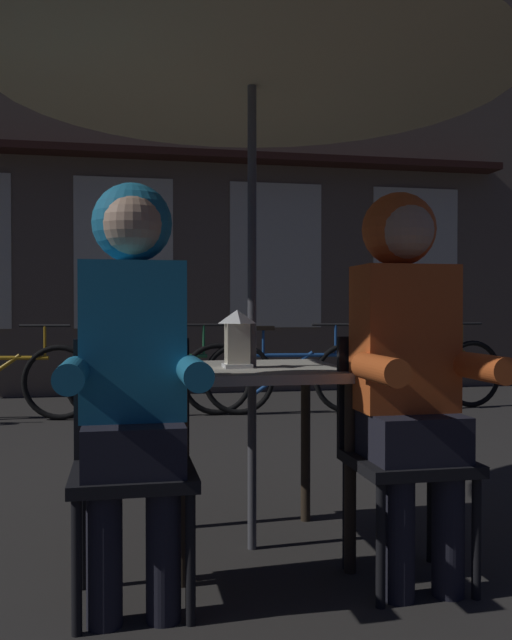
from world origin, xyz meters
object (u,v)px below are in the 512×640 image
Objects in this scene: lantern at (237,337)px; chair_right at (400,442)px; bicycle_fourth at (294,377)px; bicycle_third at (160,378)px; patio_umbrella at (252,38)px; bicycle_second at (0,381)px; chair_left at (133,453)px; cafe_table at (252,392)px; bicycle_fifth at (427,374)px; person_left_hooded at (133,348)px; person_right_hooded at (407,345)px.

lantern reaches higher than chair_right.
lantern is 0.14× the size of bicycle_fourth.
bicycle_third is at bearing 176.30° from bicycle_fourth.
bicycle_second is at bearing 114.02° from patio_umbrella.
chair_left is 4.01m from bicycle_fourth.
bicycle_second is (-1.50, 3.53, -0.51)m from lantern.
bicycle_second reaches higher than cafe_table.
bicycle_second is 0.99× the size of bicycle_fifth.
bicycle_second is (-2.04, 3.87, -0.14)m from chair_right.
bicycle_fifth is (2.84, 3.79, -0.50)m from person_left_hooded.
person_left_hooded reaches higher than bicycle_fourth.
chair_right reaches higher than bicycle_fourth.
cafe_table is at bearing -125.04° from bicycle_fifth.
chair_left is at bearing 180.00° from chair_right.
bicycle_fourth is at bearing 81.53° from chair_right.
person_right_hooded is at bearing -90.00° from chair_right.
person_right_hooded reaches higher than chair_right.
patio_umbrella is 1.65× the size of person_left_hooded.
person_right_hooded reaches higher than bicycle_second.
cafe_table is 0.85× the size of chair_right.
bicycle_third is at bearing 99.74° from person_right_hooded.
person_right_hooded is (0.96, -0.06, 0.36)m from chair_left.
person_right_hooded is 0.84× the size of bicycle_fifth.
chair_left is (-0.48, -0.37, -0.15)m from cafe_table.
bicycle_second is 0.99× the size of bicycle_fourth.
patio_umbrella reaches higher than lantern.
bicycle_third is at bearing -3.42° from bicycle_second.
person_left_hooded is (-0.96, -0.06, 0.36)m from chair_right.
lantern is at bearing -125.55° from bicycle_fifth.
chair_left is at bearing -94.51° from bicycle_third.
cafe_table is at bearing 37.55° from chair_left.
cafe_table is at bearing -107.16° from bicycle_fourth.
patio_umbrella is 2.66× the size of chair_right.
chair_right is (0.48, -0.37, -1.57)m from patio_umbrella.
patio_umbrella is 3.83m from bicycle_third.
chair_right is 4.18m from bicycle_fifth.
patio_umbrella reaches higher than bicycle_second.
chair_left is 3.81m from bicycle_third.
chair_left reaches higher than bicycle_fifth.
bicycle_fifth is at bearing 63.29° from chair_right.
patio_umbrella is 1.65× the size of person_right_hooded.
bicycle_fifth is at bearing 0.76° from bicycle_fourth.
chair_right is at bearing -116.71° from bicycle_fifth.
lantern is at bearing -156.20° from patio_umbrella.
lantern is at bearing -156.20° from cafe_table.
lantern is at bearing -108.04° from bicycle_fourth.
bicycle_fifth is (1.32, 0.02, 0.00)m from bicycle_fourth.
chair_right is at bearing 0.00° from chair_left.
person_right_hooded is 0.83× the size of bicycle_third.
person_right_hooded is 4.46m from bicycle_second.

